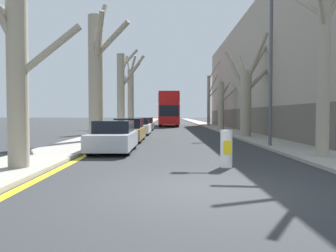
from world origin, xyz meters
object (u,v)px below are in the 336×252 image
object	(u,v)px
parked_car_2	(139,127)
street_tree_right_3	(209,98)
lamp_post	(269,58)
street_tree_left_3	(131,95)
double_decker_bus	(169,108)
parked_car_3	(145,124)
street_tree_right_2	(221,104)
street_tree_right_0	(322,53)
street_tree_right_1	(247,93)
street_tree_left_2	(122,90)
parked_car_1	(129,130)
traffic_bollard	(226,149)
parked_car_0	(114,137)
street_tree_left_0	(16,75)
street_tree_left_1	(97,73)

from	to	relation	value
parked_car_2	street_tree_right_3	bearing A→B (deg)	66.14
lamp_post	parked_car_2	bearing A→B (deg)	124.61
street_tree_left_3	double_decker_bus	xyz separation A→B (m)	(4.50, 6.31, -1.41)
double_decker_bus	parked_car_3	world-z (taller)	double_decker_bus
street_tree_right_2	parked_car_3	world-z (taller)	street_tree_right_2
street_tree_right_0	street_tree_left_3	bearing A→B (deg)	110.29
street_tree_right_1	street_tree_right_3	size ratio (longest dim) A/B	0.77
street_tree_left_2	parked_car_1	bearing A→B (deg)	-79.78
street_tree_right_1	traffic_bollard	xyz separation A→B (m)	(-3.71, -12.73, -2.52)
street_tree_right_0	double_decker_bus	world-z (taller)	street_tree_right_0
street_tree_left_3	street_tree_right_1	size ratio (longest dim) A/B	1.20
double_decker_bus	traffic_bollard	distance (m)	34.77
parked_car_0	parked_car_3	xyz separation A→B (m)	(-0.00, 18.82, -0.02)
street_tree_right_2	parked_car_2	world-z (taller)	street_tree_right_2
parked_car_1	street_tree_right_0	bearing A→B (deg)	-45.21
parked_car_0	lamp_post	size ratio (longest dim) A/B	0.52
street_tree_left_2	street_tree_right_3	size ratio (longest dim) A/B	0.85
street_tree_right_1	street_tree_right_0	bearing A→B (deg)	-90.05
street_tree_right_3	traffic_bollard	distance (m)	34.36
street_tree_right_0	parked_car_0	xyz separation A→B (m)	(-7.83, 2.39, -3.14)
street_tree_left_3	street_tree_right_0	size ratio (longest dim) A/B	1.03
street_tree_left_3	parked_car_0	xyz separation A→B (m)	(2.02, -24.24, -3.28)
parked_car_0	parked_car_1	size ratio (longest dim) A/B	0.88
double_decker_bus	street_tree_right_0	bearing A→B (deg)	-80.78
street_tree_right_3	parked_car_1	size ratio (longest dim) A/B	1.99
parked_car_2	parked_car_1	bearing A→B (deg)	-90.00
street_tree_left_0	street_tree_right_0	bearing A→B (deg)	13.65
street_tree_right_1	parked_car_2	bearing A→B (deg)	156.73
street_tree_left_0	parked_car_0	size ratio (longest dim) A/B	1.52
parked_car_2	street_tree_right_2	bearing A→B (deg)	45.07
street_tree_left_2	street_tree_right_0	size ratio (longest dim) A/B	0.95
parked_car_0	parked_car_3	size ratio (longest dim) A/B	0.89
street_tree_right_2	parked_car_1	world-z (taller)	street_tree_right_2
street_tree_left_2	street_tree_right_3	xyz separation A→B (m)	(9.70, 14.49, -0.04)
street_tree_left_0	street_tree_right_0	size ratio (longest dim) A/B	0.76
street_tree_right_0	parked_car_1	xyz separation A→B (m)	(-7.83, 7.89, -3.13)
parked_car_1	traffic_bollard	xyz separation A→B (m)	(4.13, -9.61, -0.08)
street_tree_left_1	parked_car_0	world-z (taller)	street_tree_left_1
double_decker_bus	street_tree_right_3	bearing A→B (deg)	-7.10
street_tree_left_3	street_tree_right_0	distance (m)	28.40
street_tree_left_2	street_tree_left_1	bearing A→B (deg)	-89.92
street_tree_right_1	lamp_post	size ratio (longest dim) A/B	0.90
parked_car_0	parked_car_1	xyz separation A→B (m)	(-0.00, 5.49, 0.01)
street_tree_left_3	street_tree_left_1	bearing A→B (deg)	-89.25
street_tree_left_2	street_tree_right_1	world-z (taller)	street_tree_left_2
street_tree_left_0	street_tree_right_3	distance (m)	36.05
street_tree_right_3	street_tree_left_3	bearing A→B (deg)	-150.44
street_tree_left_0	double_decker_bus	bearing A→B (deg)	82.84
street_tree_left_3	street_tree_right_3	xyz separation A→B (m)	(9.94, 5.64, -0.14)
parked_car_3	lamp_post	world-z (taller)	lamp_post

